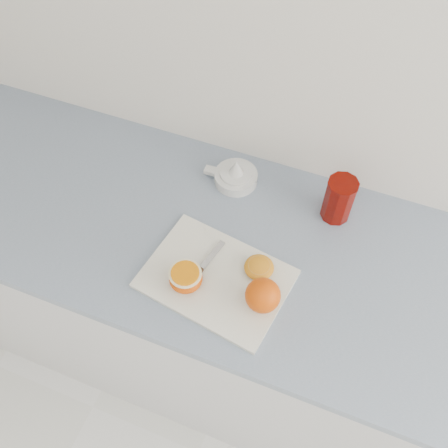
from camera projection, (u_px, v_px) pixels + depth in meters
name	position (u px, v px, depth m)	size (l,w,h in m)	color
counter	(249.00, 320.00, 1.65)	(2.65, 0.64, 0.89)	silver
cutting_board	(216.00, 279.00, 1.23)	(0.35, 0.25, 0.01)	silver
whole_orange	(263.00, 295.00, 1.15)	(0.08, 0.08, 0.08)	orange
half_orange	(186.00, 278.00, 1.20)	(0.08, 0.08, 0.05)	orange
squeezed_shell	(259.00, 267.00, 1.22)	(0.07, 0.07, 0.03)	orange
paring_knife	(196.00, 275.00, 1.22)	(0.05, 0.17, 0.01)	#4B2E18
citrus_juicer	(235.00, 176.00, 1.40)	(0.15, 0.12, 0.08)	white
red_tumbler	(338.00, 201.00, 1.30)	(0.08, 0.08, 0.13)	#600600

